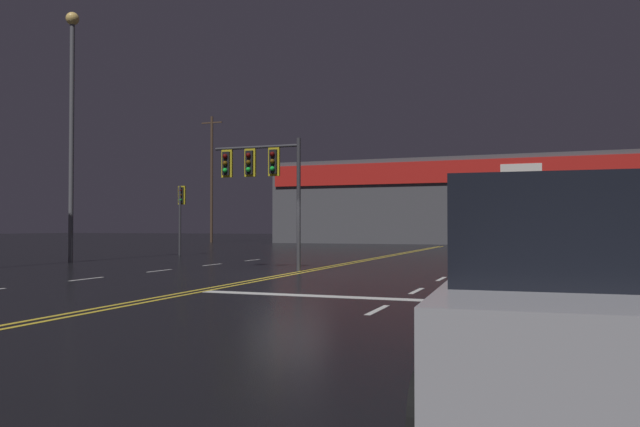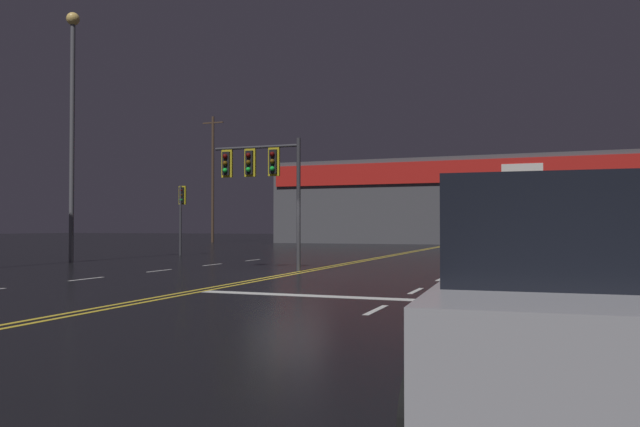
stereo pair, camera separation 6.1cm
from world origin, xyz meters
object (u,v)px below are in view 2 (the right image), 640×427
(traffic_signal_corner_northeast, at_px, (636,206))
(parked_car, at_px, (563,300))
(traffic_signal_median, at_px, (260,170))
(streetlight_far_left, at_px, (72,105))
(traffic_signal_corner_northwest, at_px, (182,204))

(traffic_signal_corner_northeast, relative_size, parked_car, 0.74)
(traffic_signal_corner_northeast, bearing_deg, traffic_signal_median, -143.95)
(traffic_signal_median, height_order, traffic_signal_corner_northeast, traffic_signal_median)
(traffic_signal_median, xyz_separation_m, streetlight_far_left, (-9.71, 1.57, 3.23))
(streetlight_far_left, height_order, parked_car, streetlight_far_left)
(traffic_signal_median, xyz_separation_m, traffic_signal_corner_northeast, (12.96, 9.43, -1.13))
(traffic_signal_median, distance_m, traffic_signal_corner_northwest, 12.49)
(traffic_signal_median, bearing_deg, streetlight_far_left, 170.79)
(traffic_signal_corner_northwest, xyz_separation_m, traffic_signal_corner_northeast, (21.82, 0.66, -0.33))
(traffic_signal_median, relative_size, traffic_signal_corner_northwest, 1.24)
(traffic_signal_corner_northeast, bearing_deg, streetlight_far_left, -160.89)
(traffic_signal_median, bearing_deg, parked_car, -56.23)
(traffic_signal_corner_northwest, height_order, parked_car, traffic_signal_corner_northwest)
(traffic_signal_corner_northwest, distance_m, parked_car, 29.74)
(streetlight_far_left, bearing_deg, traffic_signal_median, -9.21)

